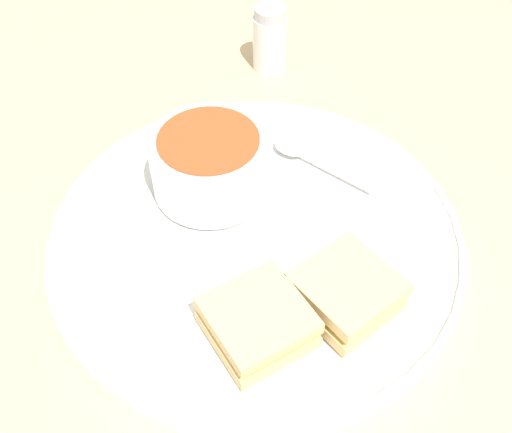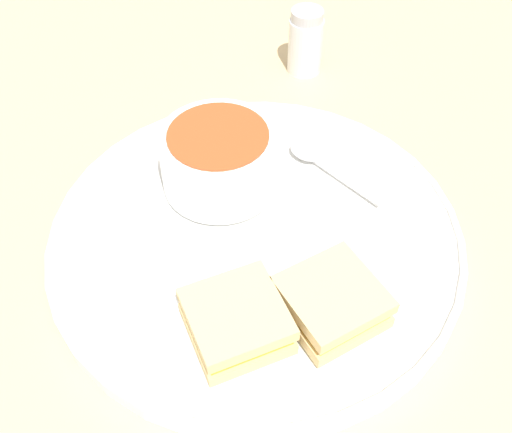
{
  "view_description": "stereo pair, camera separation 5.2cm",
  "coord_description": "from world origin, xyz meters",
  "px_view_note": "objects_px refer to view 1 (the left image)",
  "views": [
    {
      "loc": [
        -0.27,
        0.22,
        0.42
      ],
      "look_at": [
        0.0,
        0.0,
        0.04
      ],
      "focal_mm": 42.0,
      "sensor_mm": 36.0,
      "label": 1
    },
    {
      "loc": [
        -0.3,
        0.17,
        0.42
      ],
      "look_at": [
        0.0,
        0.0,
        0.04
      ],
      "focal_mm": 42.0,
      "sensor_mm": 36.0,
      "label": 2
    }
  ],
  "objects_px": {
    "soup_bowl": "(209,164)",
    "sandwich_half_far": "(347,291)",
    "sandwich_half_near": "(258,322)",
    "spoon": "(297,151)",
    "salt_shaker": "(270,39)"
  },
  "relations": [
    {
      "from": "sandwich_half_far",
      "to": "salt_shaker",
      "type": "height_order",
      "value": "salt_shaker"
    },
    {
      "from": "soup_bowl",
      "to": "sandwich_half_near",
      "type": "relative_size",
      "value": 1.37
    },
    {
      "from": "sandwich_half_far",
      "to": "salt_shaker",
      "type": "xyz_separation_m",
      "value": [
        0.31,
        -0.18,
        0.0
      ]
    },
    {
      "from": "spoon",
      "to": "sandwich_half_near",
      "type": "relative_size",
      "value": 1.44
    },
    {
      "from": "spoon",
      "to": "salt_shaker",
      "type": "height_order",
      "value": "salt_shaker"
    },
    {
      "from": "spoon",
      "to": "salt_shaker",
      "type": "bearing_deg",
      "value": -44.19
    },
    {
      "from": "soup_bowl",
      "to": "sandwich_half_far",
      "type": "relative_size",
      "value": 1.53
    },
    {
      "from": "soup_bowl",
      "to": "spoon",
      "type": "xyz_separation_m",
      "value": [
        -0.02,
        -0.09,
        -0.03
      ]
    },
    {
      "from": "sandwich_half_near",
      "to": "sandwich_half_far",
      "type": "bearing_deg",
      "value": -107.06
    },
    {
      "from": "sandwich_half_far",
      "to": "sandwich_half_near",
      "type": "bearing_deg",
      "value": 72.94
    },
    {
      "from": "sandwich_half_near",
      "to": "sandwich_half_far",
      "type": "xyz_separation_m",
      "value": [
        -0.02,
        -0.07,
        0.0
      ]
    },
    {
      "from": "sandwich_half_near",
      "to": "salt_shaker",
      "type": "bearing_deg",
      "value": -41.17
    },
    {
      "from": "sandwich_half_far",
      "to": "spoon",
      "type": "bearing_deg",
      "value": -29.22
    },
    {
      "from": "soup_bowl",
      "to": "spoon",
      "type": "relative_size",
      "value": 0.96
    },
    {
      "from": "sandwich_half_near",
      "to": "spoon",
      "type": "bearing_deg",
      "value": -49.8
    }
  ]
}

